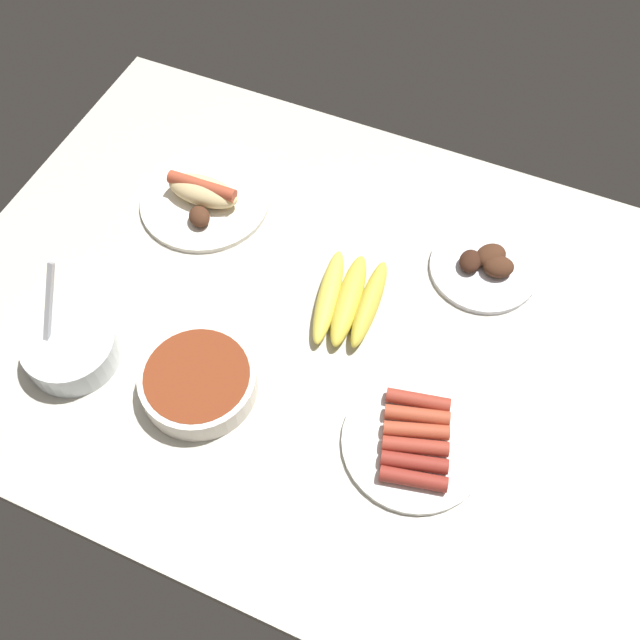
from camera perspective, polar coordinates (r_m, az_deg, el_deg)
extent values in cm
cube|color=beige|center=(118.48, -0.82, -0.10)|extent=(120.00, 90.00, 3.00)
ellipsoid|color=gold|center=(116.50, 3.93, 1.32)|extent=(4.64, 17.60, 3.92)
ellipsoid|color=gold|center=(116.88, 2.30, 1.62)|extent=(6.46, 18.61, 3.65)
ellipsoid|color=#E5D14C|center=(117.38, 0.68, 1.91)|extent=(7.09, 18.94, 3.34)
cylinder|color=white|center=(133.15, -9.13, 9.31)|extent=(23.31, 23.31, 1.00)
ellipsoid|color=#E5C689|center=(131.16, -9.29, 10.09)|extent=(13.57, 6.38, 4.40)
cylinder|color=#AD472D|center=(130.28, -9.36, 10.44)|extent=(12.80, 2.76, 2.40)
ellipsoid|color=#472819|center=(128.39, -9.56, 8.11)|extent=(5.66, 5.65, 2.80)
cylinder|color=white|center=(107.40, 7.52, -9.63)|extent=(21.49, 21.49, 1.00)
cylinder|color=#9E3828|center=(108.50, 7.79, -6.33)|extent=(9.82, 4.19, 2.23)
cylinder|color=#AD472D|center=(107.43, 7.73, -7.50)|extent=(9.81, 4.78, 2.23)
cylinder|color=#AD472D|center=(106.42, 7.65, -8.69)|extent=(9.77, 5.18, 2.23)
cylinder|color=#9E3828|center=(105.45, 7.58, -9.91)|extent=(9.79, 4.99, 2.23)
cylinder|color=maroon|center=(104.52, 7.51, -11.15)|extent=(9.82, 4.65, 2.23)
cylinder|color=maroon|center=(103.65, 7.43, -12.41)|extent=(9.82, 4.28, 2.23)
cylinder|color=white|center=(125.17, 12.86, 4.02)|extent=(18.32, 18.32, 1.00)
ellipsoid|color=#472819|center=(124.65, 13.41, 5.01)|extent=(6.73, 6.99, 2.84)
ellipsoid|color=#472819|center=(123.52, 13.99, 4.14)|extent=(6.40, 5.85, 2.85)
ellipsoid|color=#381E14|center=(123.36, 11.85, 4.61)|extent=(3.98, 4.83, 2.57)
cylinder|color=white|center=(110.31, -9.62, -4.86)|extent=(17.74, 17.74, 4.40)
cylinder|color=maroon|center=(108.74, -9.75, -4.43)|extent=(15.97, 15.97, 1.00)
cylinder|color=silver|center=(117.59, -19.16, -2.20)|extent=(14.47, 14.47, 5.09)
cylinder|color=beige|center=(116.76, -19.30, -1.95)|extent=(12.74, 12.74, 2.29)
cube|color=#B7B7BC|center=(115.13, -20.78, 0.54)|extent=(1.84, 10.51, 13.10)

